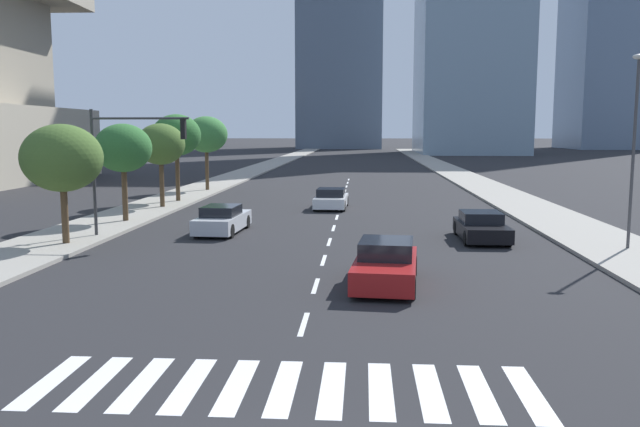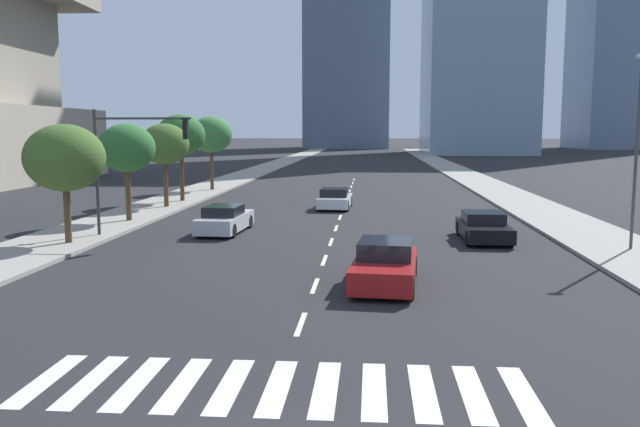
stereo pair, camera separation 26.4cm
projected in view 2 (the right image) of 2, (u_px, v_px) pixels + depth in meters
name	position (u px, v px, depth m)	size (l,w,h in m)	color
sidewalk_east	(546.00, 214.00, 36.75)	(4.00, 260.00, 0.15)	gray
sidewalk_west	(146.00, 210.00, 38.57)	(4.00, 260.00, 0.15)	gray
crosswalk_near	(278.00, 387.00, 12.14)	(9.45, 2.71, 0.01)	silver
lane_divider_center	(343.00, 209.00, 39.83)	(0.14, 50.00, 0.01)	silver
sedan_silver_0	(225.00, 220.00, 30.47)	(1.98, 4.59, 1.30)	#B7BABF
sedan_black_1	(484.00, 227.00, 28.29)	(1.95, 4.29, 1.24)	black
sedan_white_2	(335.00, 199.00, 39.91)	(2.03, 4.27, 1.26)	silver
sedan_red_3	(385.00, 265.00, 20.09)	(2.24, 4.65, 1.39)	maroon
traffic_signal_far	(132.00, 149.00, 28.43)	(4.61, 0.28, 5.54)	#333335
street_lamp_east	(637.00, 137.00, 24.99)	(0.50, 0.24, 7.51)	#3F3F42
street_tree_nearest	(65.00, 158.00, 26.53)	(3.25, 3.25, 4.89)	#4C3823
street_tree_second	(127.00, 148.00, 33.22)	(2.90, 2.90, 4.97)	#4C3823
street_tree_third	(165.00, 144.00, 39.33)	(2.93, 2.93, 5.05)	#4C3823
street_tree_fourth	(181.00, 135.00, 42.63)	(3.18, 3.18, 5.68)	#4C3823
street_tree_fifth	(211.00, 135.00, 50.66)	(3.31, 3.31, 5.73)	#4C3823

